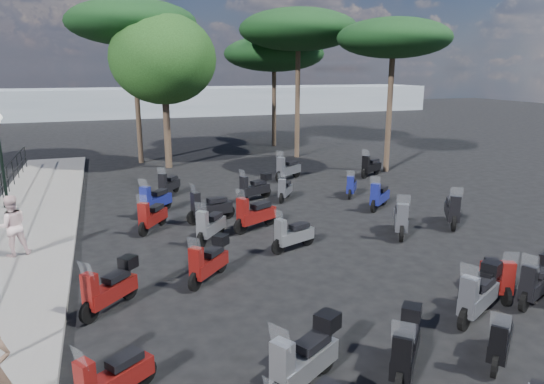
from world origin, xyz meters
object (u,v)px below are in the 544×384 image
object	(u,v)px
pine_3	(394,39)
scooter_16	(285,190)
pine_1	(298,30)
scooter_3	(110,288)
scooter_15	(255,215)
scooter_19	(478,295)
scooter_21	(401,219)
scooter_23	(288,169)
broadleaf_tree	(163,59)
pine_0	(274,54)
scooter_2	(209,262)
scooter_17	(255,188)
pedestrian_far	(12,226)
scooter_29	(371,167)
scooter_13	(406,349)
scooter_11	(155,201)
pine_2	(132,23)
scooter_14	(476,300)
scooter_4	(210,226)
lamp_post_1	(2,160)
scooter_22	(351,187)
scooter_5	(169,185)
lamp_post_2	(1,153)
scooter_18	(500,341)
scooter_1	(113,379)
scooter_27	(452,211)
scooter_20	(537,282)
scooter_25	(498,277)
scooter_9	(152,217)
scooter_28	(379,197)
scooter_7	(305,360)
scooter_10	(210,208)
scooter_8	(293,235)

from	to	relation	value
pine_3	scooter_16	bearing A→B (deg)	-152.70
pine_3	pine_1	bearing A→B (deg)	117.22
scooter_3	scooter_16	bearing A→B (deg)	-88.40
scooter_15	pine_1	distance (m)	15.18
scooter_19	scooter_21	bearing A→B (deg)	-44.57
scooter_21	pine_3	world-z (taller)	pine_3
scooter_23	scooter_19	bearing A→B (deg)	143.97
broadleaf_tree	pine_0	bearing A→B (deg)	33.63
scooter_2	scooter_17	distance (m)	7.66
pedestrian_far	scooter_16	size ratio (longest dim) A/B	1.32
scooter_15	pine_0	size ratio (longest dim) A/B	0.24
scooter_16	scooter_29	size ratio (longest dim) A/B	0.83
scooter_13	pine_0	xyz separation A→B (m)	(6.47, 24.78, 5.53)
scooter_11	pine_1	xyz separation A→B (m)	(9.25, 9.16, 6.71)
scooter_19	scooter_2	bearing A→B (deg)	24.98
pine_2	broadleaf_tree	bearing A→B (deg)	-56.21
scooter_3	pedestrian_far	bearing A→B (deg)	-13.19
scooter_14	scooter_21	bearing A→B (deg)	-46.04
scooter_2	scooter_4	xyz separation A→B (m)	(0.64, 2.78, -0.03)
lamp_post_1	pine_2	xyz separation A→B (m)	(5.17, 9.69, 5.24)
scooter_22	pine_2	distance (m)	14.69
scooter_4	scooter_5	distance (m)	5.96
lamp_post_2	scooter_16	size ratio (longest dim) A/B	2.77
scooter_3	scooter_23	bearing A→B (deg)	-83.00
scooter_14	scooter_18	distance (m)	1.55
scooter_1	pine_1	size ratio (longest dim) A/B	0.16
scooter_2	scooter_23	world-z (taller)	scooter_23
scooter_3	scooter_19	xyz separation A→B (m)	(7.23, -2.94, 0.03)
scooter_23	scooter_27	world-z (taller)	scooter_23
scooter_11	pine_3	bearing A→B (deg)	-119.74
scooter_29	scooter_13	bearing A→B (deg)	119.85
scooter_1	scooter_20	xyz separation A→B (m)	(9.02, 0.44, 0.06)
scooter_4	scooter_25	world-z (taller)	scooter_4
lamp_post_2	scooter_14	bearing A→B (deg)	-70.55
scooter_9	pine_2	distance (m)	14.10
scooter_28	scooter_29	distance (m)	5.67
scooter_18	scooter_20	world-z (taller)	scooter_20
scooter_7	scooter_11	size ratio (longest dim) A/B	1.14
scooter_2	broadleaf_tree	bearing A→B (deg)	-49.79
scooter_20	scooter_10	bearing A→B (deg)	10.40
lamp_post_1	scooter_10	world-z (taller)	lamp_post_1
scooter_8	pine_1	xyz separation A→B (m)	(5.91, 14.13, 6.75)
scooter_2	scooter_23	size ratio (longest dim) A/B	0.82
scooter_17	scooter_27	bearing A→B (deg)	-156.26
broadleaf_tree	pine_3	world-z (taller)	broadleaf_tree
lamp_post_2	scooter_25	size ratio (longest dim) A/B	2.35
lamp_post_1	scooter_28	distance (m)	13.20
scooter_28	scooter_3	bearing A→B (deg)	76.66
scooter_21	scooter_23	bearing A→B (deg)	-55.33
scooter_7	scooter_16	world-z (taller)	scooter_7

